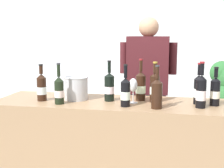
{
  "coord_description": "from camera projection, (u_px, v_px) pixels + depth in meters",
  "views": [
    {
      "loc": [
        0.42,
        -2.49,
        1.48
      ],
      "look_at": [
        -0.07,
        0.0,
        1.06
      ],
      "focal_mm": 49.57,
      "sensor_mm": 36.0,
      "label": 1
    }
  ],
  "objects": [
    {
      "name": "wall_back",
      "position": [
        147.0,
        38.0,
        5.02
      ],
      "size": [
        8.0,
        0.1,
        2.8
      ],
      "primitive_type": "cube",
      "color": "silver",
      "rests_on": "ground_plane"
    },
    {
      "name": "counter",
      "position": [
        120.0,
        154.0,
        2.66
      ],
      "size": [
        2.13,
        0.61,
        0.91
      ],
      "primitive_type": "cube",
      "color": "#9E7A56",
      "rests_on": "ground_plane"
    },
    {
      "name": "wine_bottle_0",
      "position": [
        155.0,
        87.0,
        2.56
      ],
      "size": [
        0.08,
        0.08,
        0.34
      ],
      "color": "black",
      "rests_on": "counter"
    },
    {
      "name": "wine_bottle_1",
      "position": [
        59.0,
        90.0,
        2.5
      ],
      "size": [
        0.08,
        0.08,
        0.33
      ],
      "color": "black",
      "rests_on": "counter"
    },
    {
      "name": "wine_bottle_2",
      "position": [
        215.0,
        91.0,
        2.44
      ],
      "size": [
        0.08,
        0.08,
        0.31
      ],
      "color": "black",
      "rests_on": "counter"
    },
    {
      "name": "wine_bottle_3",
      "position": [
        141.0,
        86.0,
        2.62
      ],
      "size": [
        0.09,
        0.09,
        0.36
      ],
      "color": "black",
      "rests_on": "counter"
    },
    {
      "name": "wine_bottle_4",
      "position": [
        125.0,
        92.0,
        2.41
      ],
      "size": [
        0.08,
        0.08,
        0.33
      ],
      "color": "black",
      "rests_on": "counter"
    },
    {
      "name": "wine_bottle_5",
      "position": [
        109.0,
        87.0,
        2.61
      ],
      "size": [
        0.09,
        0.09,
        0.34
      ],
      "color": "black",
      "rests_on": "counter"
    },
    {
      "name": "wine_bottle_6",
      "position": [
        201.0,
        91.0,
        2.36
      ],
      "size": [
        0.08,
        0.08,
        0.36
      ],
      "color": "black",
      "rests_on": "counter"
    },
    {
      "name": "wine_bottle_7",
      "position": [
        42.0,
        87.0,
        2.62
      ],
      "size": [
        0.08,
        0.08,
        0.31
      ],
      "color": "black",
      "rests_on": "counter"
    },
    {
      "name": "wine_bottle_8",
      "position": [
        198.0,
        90.0,
        2.49
      ],
      "size": [
        0.08,
        0.08,
        0.34
      ],
      "color": "black",
      "rests_on": "counter"
    },
    {
      "name": "wine_bottle_9",
      "position": [
        157.0,
        93.0,
        2.34
      ],
      "size": [
        0.08,
        0.08,
        0.33
      ],
      "color": "black",
      "rests_on": "counter"
    },
    {
      "name": "wine_glass",
      "position": [
        133.0,
        86.0,
        2.53
      ],
      "size": [
        0.08,
        0.08,
        0.2
      ],
      "color": "silver",
      "rests_on": "counter"
    },
    {
      "name": "ice_bucket",
      "position": [
        76.0,
        88.0,
        2.67
      ],
      "size": [
        0.21,
        0.21,
        0.2
      ],
      "color": "silver",
      "rests_on": "counter"
    },
    {
      "name": "person_server",
      "position": [
        147.0,
        99.0,
        3.22
      ],
      "size": [
        0.58,
        0.24,
        1.64
      ],
      "color": "black",
      "rests_on": "ground_plane"
    }
  ]
}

